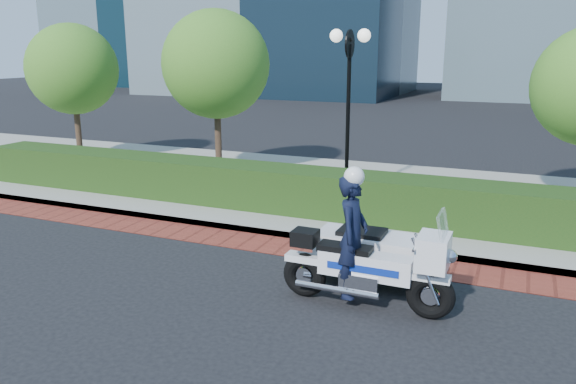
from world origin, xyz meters
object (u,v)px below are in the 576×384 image
at_px(police_motorcycle, 365,252).
at_px(tree_b, 216,65).
at_px(tree_a, 73,69).
at_px(lamppost, 349,88).

bearing_deg(police_motorcycle, tree_b, 134.73).
bearing_deg(tree_a, police_motorcycle, -28.96).
bearing_deg(lamppost, tree_a, 172.59).
distance_m(lamppost, police_motorcycle, 6.08).
relative_size(tree_b, police_motorcycle, 1.80).
height_order(tree_b, police_motorcycle, tree_b).
height_order(lamppost, police_motorcycle, lamppost).
relative_size(tree_a, police_motorcycle, 1.68).
bearing_deg(tree_a, lamppost, -7.41).
xyz_separation_m(lamppost, tree_a, (-10.00, 1.30, 0.26)).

